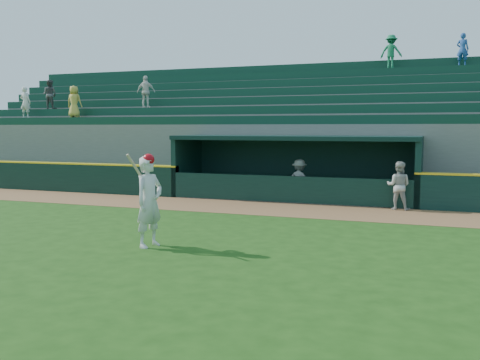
{
  "coord_description": "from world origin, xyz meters",
  "views": [
    {
      "loc": [
        5.2,
        -12.46,
        2.77
      ],
      "look_at": [
        0.0,
        1.6,
        1.3
      ],
      "focal_mm": 40.0,
      "sensor_mm": 36.0,
      "label": 1
    }
  ],
  "objects": [
    {
      "name": "dugout",
      "position": [
        0.0,
        8.0,
        1.36
      ],
      "size": [
        9.4,
        2.8,
        2.46
      ],
      "color": "slate",
      "rests_on": "ground"
    },
    {
      "name": "warning_track",
      "position": [
        0.0,
        4.9,
        0.01
      ],
      "size": [
        40.0,
        3.0,
        0.01
      ],
      "primitive_type": "cube",
      "color": "brown",
      "rests_on": "ground"
    },
    {
      "name": "dugout_player_inside",
      "position": [
        0.31,
        7.29,
        0.79
      ],
      "size": [
        1.12,
        0.8,
        1.57
      ],
      "primitive_type": "imported",
      "rotation": [
        0.0,
        0.0,
        2.91
      ],
      "color": "gray",
      "rests_on": "ground"
    },
    {
      "name": "stands",
      "position": [
        0.02,
        12.57,
        2.4
      ],
      "size": [
        34.5,
        6.25,
        7.06
      ],
      "color": "slate",
      "rests_on": "ground"
    },
    {
      "name": "field_wall_left",
      "position": [
        -12.25,
        6.55,
        0.6
      ],
      "size": [
        15.5,
        0.3,
        1.2
      ],
      "primitive_type": "cube",
      "color": "black",
      "rests_on": "ground"
    },
    {
      "name": "dugout_player_front",
      "position": [
        4.01,
        6.19,
        0.82
      ],
      "size": [
        0.85,
        0.68,
        1.64
      ],
      "primitive_type": "imported",
      "rotation": [
        0.0,
        0.0,
        3.06
      ],
      "color": "#ACACA7",
      "rests_on": "ground"
    },
    {
      "name": "batter_at_plate",
      "position": [
        -1.04,
        -1.67,
        1.08
      ],
      "size": [
        0.69,
        0.88,
        2.2
      ],
      "color": "silver",
      "rests_on": "ground"
    },
    {
      "name": "wall_stripe_left",
      "position": [
        -12.25,
        6.55,
        1.23
      ],
      "size": [
        15.5,
        0.32,
        0.06
      ],
      "primitive_type": "cube",
      "color": "yellow",
      "rests_on": "field_wall_left"
    },
    {
      "name": "ground",
      "position": [
        0.0,
        0.0,
        0.0
      ],
      "size": [
        120.0,
        120.0,
        0.0
      ],
      "primitive_type": "plane",
      "color": "#1C4110",
      "rests_on": "ground"
    }
  ]
}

